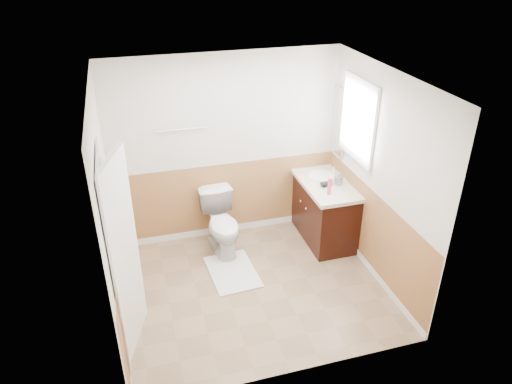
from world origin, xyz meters
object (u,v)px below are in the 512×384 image
object	(u,v)px
vanity_cabinet	(324,211)
lotion_bottle	(330,186)
bath_mat	(232,272)
soap_dispenser	(339,178)
toilet	(222,224)

from	to	relation	value
vanity_cabinet	lotion_bottle	bearing A→B (deg)	-107.27
bath_mat	soap_dispenser	world-z (taller)	soap_dispenser
toilet	soap_dispenser	world-z (taller)	soap_dispenser
bath_mat	lotion_bottle	distance (m)	1.61
bath_mat	soap_dispenser	size ratio (longest dim) A/B	4.45
soap_dispenser	toilet	bearing A→B (deg)	172.60
toilet	soap_dispenser	bearing A→B (deg)	-10.91
bath_mat	lotion_bottle	bearing A→B (deg)	5.63
bath_mat	lotion_bottle	xyz separation A→B (m)	(1.29, 0.13, 0.95)
lotion_bottle	soap_dispenser	bearing A→B (deg)	42.50
vanity_cabinet	lotion_bottle	xyz separation A→B (m)	(-0.10, -0.32, 0.56)
bath_mat	vanity_cabinet	distance (m)	1.51
lotion_bottle	vanity_cabinet	bearing A→B (deg)	72.73
toilet	soap_dispenser	xyz separation A→B (m)	(1.51, -0.20, 0.54)
bath_mat	vanity_cabinet	world-z (taller)	vanity_cabinet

